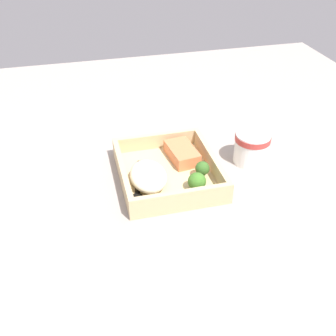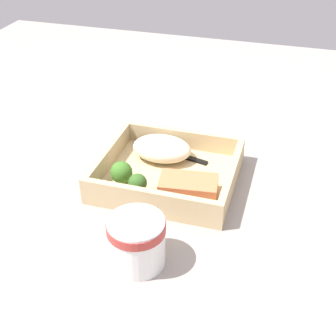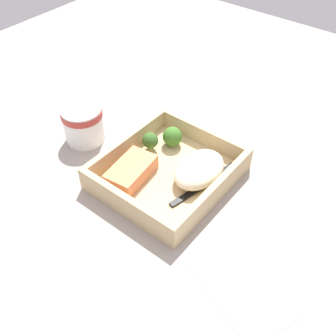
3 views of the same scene
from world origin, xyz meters
The scene contains 10 objects.
ground_plane centered at (0.00, 0.00, -1.00)cm, with size 160.00×160.00×2.00cm, color gray.
takeout_tray centered at (0.00, 0.00, 0.60)cm, with size 24.31×21.81×1.20cm, color tan.
tray_rim centered at (0.00, 0.00, 3.08)cm, with size 24.31×21.81×3.77cm.
salmon_fillet centered at (-5.00, 4.70, 2.75)cm, with size 9.86×5.71×3.10cm, color #D97549.
mashed_potatoes centered at (2.76, -5.11, 3.33)cm, with size 11.29×7.99×4.27cm, color beige.
broccoli_floret_1 centered at (7.18, 4.56, 3.29)cm, with size 3.96×3.96×4.14cm.
broccoli_floret_2 centered at (3.24, 7.06, 3.51)cm, with size 3.20×3.20×4.02cm.
fork centered at (2.83, -7.46, 1.42)cm, with size 15.75×5.29×0.44cm.
paper_cup centered at (-1.61, 20.97, 4.30)cm, with size 8.39×8.39×7.71cm.
receipt_slip centered at (-11.36, -22.89, 0.12)cm, with size 9.13×15.52×0.24cm, color white.
Camera 1 is at (70.09, -17.64, 54.39)cm, focal length 42.00 mm.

